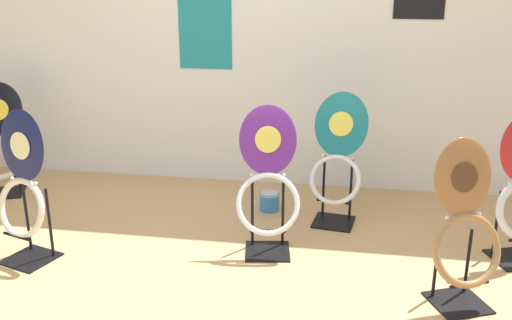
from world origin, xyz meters
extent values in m
cube|color=silver|center=(0.00, 2.20, 1.30)|extent=(8.00, 0.06, 2.60)
cube|color=teal|center=(-0.32, 2.16, 1.29)|extent=(0.43, 0.01, 0.67)
cube|color=black|center=(1.48, 0.49, 0.01)|extent=(0.37, 0.37, 0.01)
cylinder|color=black|center=(1.35, 0.53, 0.20)|extent=(0.02, 0.02, 0.38)
cylinder|color=black|center=(1.53, 0.61, 0.20)|extent=(0.02, 0.02, 0.38)
cylinder|color=black|center=(1.51, 0.42, 0.16)|extent=(0.21, 0.11, 0.02)
torus|color=#9E7042|center=(1.48, 0.47, 0.33)|extent=(0.44, 0.33, 0.38)
ellipsoid|color=#936033|center=(1.44, 0.57, 0.70)|extent=(0.35, 0.23, 0.41)
ellipsoid|color=#4C2D19|center=(1.45, 0.55, 0.70)|extent=(0.15, 0.09, 0.15)
sphere|color=silver|center=(1.37, 0.49, 0.50)|extent=(0.02, 0.02, 0.02)
sphere|color=silver|center=(1.54, 0.57, 0.50)|extent=(0.02, 0.02, 0.02)
cube|color=black|center=(-1.86, 1.57, 0.01)|extent=(0.36, 0.36, 0.01)
cylinder|color=black|center=(-1.80, 1.69, 0.20)|extent=(0.02, 0.02, 0.38)
cylinder|color=black|center=(-1.83, 1.49, 0.16)|extent=(0.22, 0.10, 0.02)
torus|color=beige|center=(-1.85, 1.55, 0.31)|extent=(0.42, 0.33, 0.33)
sphere|color=silver|center=(-1.79, 1.66, 0.45)|extent=(0.02, 0.02, 0.02)
cube|color=black|center=(0.38, 0.91, 0.01)|extent=(0.32, 0.32, 0.01)
cylinder|color=black|center=(0.27, 0.98, 0.23)|extent=(0.02, 0.02, 0.43)
cylinder|color=black|center=(0.46, 1.01, 0.23)|extent=(0.02, 0.02, 0.43)
cylinder|color=black|center=(0.39, 0.83, 0.18)|extent=(0.22, 0.05, 0.02)
torus|color=silver|center=(0.38, 0.89, 0.34)|extent=(0.43, 0.29, 0.36)
ellipsoid|color=#60237F|center=(0.35, 1.05, 0.71)|extent=(0.38, 0.23, 0.42)
ellipsoid|color=#E5CC4C|center=(0.36, 1.04, 0.71)|extent=(0.17, 0.09, 0.16)
sphere|color=silver|center=(0.27, 0.96, 0.50)|extent=(0.02, 0.02, 0.02)
sphere|color=silver|center=(0.46, 0.99, 0.50)|extent=(0.02, 0.02, 0.02)
cube|color=black|center=(0.78, 1.43, 0.01)|extent=(0.32, 0.32, 0.01)
cylinder|color=black|center=(0.69, 1.53, 0.24)|extent=(0.02, 0.02, 0.46)
cylinder|color=black|center=(0.89, 1.51, 0.24)|extent=(0.02, 0.02, 0.46)
cylinder|color=black|center=(0.77, 1.35, 0.19)|extent=(0.22, 0.05, 0.02)
torus|color=silver|center=(0.77, 1.41, 0.34)|extent=(0.38, 0.26, 0.32)
ellipsoid|color=#197075|center=(0.80, 1.57, 0.69)|extent=(0.40, 0.23, 0.44)
ellipsoid|color=#EADB4C|center=(0.79, 1.56, 0.70)|extent=(0.18, 0.09, 0.17)
sphere|color=silver|center=(0.68, 1.51, 0.48)|extent=(0.02, 0.02, 0.02)
sphere|color=silver|center=(0.89, 1.48, 0.48)|extent=(0.02, 0.02, 0.02)
cylinder|color=black|center=(1.79, 1.12, 0.22)|extent=(0.02, 0.02, 0.42)
sphere|color=silver|center=(1.81, 1.06, 0.50)|extent=(0.02, 0.02, 0.02)
cube|color=black|center=(-1.06, 0.57, 0.01)|extent=(0.35, 0.35, 0.01)
cylinder|color=black|center=(-1.13, 0.69, 0.23)|extent=(0.02, 0.02, 0.45)
cylinder|color=black|center=(-0.94, 0.63, 0.23)|extent=(0.02, 0.02, 0.45)
cylinder|color=black|center=(-1.09, 0.50, 0.19)|extent=(0.22, 0.08, 0.02)
torus|color=beige|center=(-1.07, 0.55, 0.35)|extent=(0.39, 0.24, 0.37)
ellipsoid|color=#141942|center=(-1.05, 0.61, 0.73)|extent=(0.36, 0.17, 0.43)
ellipsoid|color=beige|center=(-1.05, 0.60, 0.73)|extent=(0.16, 0.07, 0.16)
sphere|color=silver|center=(-1.15, 0.62, 0.51)|extent=(0.02, 0.02, 0.02)
sphere|color=silver|center=(-0.96, 0.57, 0.51)|extent=(0.02, 0.02, 0.02)
cylinder|color=teal|center=(0.29, 1.58, 0.07)|extent=(0.15, 0.15, 0.13)
torus|color=silver|center=(0.29, 1.58, 0.13)|extent=(0.15, 0.15, 0.01)
cylinder|color=#B2B2B7|center=(0.29, 1.58, 0.14)|extent=(0.13, 0.13, 0.00)
camera|label=1|loc=(0.84, -2.33, 1.70)|focal=40.00mm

